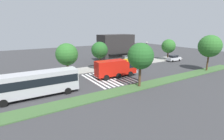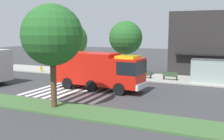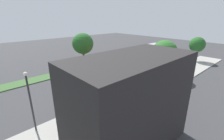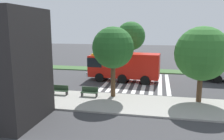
{
  "view_description": "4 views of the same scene",
  "coord_description": "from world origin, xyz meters",
  "px_view_note": "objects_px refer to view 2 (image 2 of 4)",
  "views": [
    {
      "loc": [
        -18.38,
        -27.69,
        9.79
      ],
      "look_at": [
        -0.47,
        0.83,
        1.3
      ],
      "focal_mm": 26.84,
      "sensor_mm": 36.0,
      "label": 1
    },
    {
      "loc": [
        12.01,
        -23.36,
        5.66
      ],
      "look_at": [
        0.71,
        1.11,
        1.8
      ],
      "focal_mm": 44.77,
      "sensor_mm": 36.0,
      "label": 2
    },
    {
      "loc": [
        17.07,
        20.34,
        10.51
      ],
      "look_at": [
        -0.48,
        1.16,
        1.58
      ],
      "focal_mm": 24.78,
      "sensor_mm": 36.0,
      "label": 3
    },
    {
      "loc": [
        -4.34,
        27.29,
        6.64
      ],
      "look_at": [
        1.23,
        0.55,
        1.48
      ],
      "focal_mm": 36.5,
      "sensor_mm": 36.0,
      "label": 4
    }
  ],
  "objects_px": {
    "fire_truck": "(101,69)",
    "median_tree_far_west": "(52,35)",
    "bus_stop_shelter": "(208,66)",
    "sidewalk_tree_west": "(69,40)",
    "bench_west_of_shelter": "(144,74)",
    "sidewalk_tree_center": "(126,38)",
    "bench_near_shelter": "(170,76)",
    "fire_hydrant": "(41,69)"
  },
  "relations": [
    {
      "from": "bench_west_of_shelter",
      "to": "fire_hydrant",
      "type": "relative_size",
      "value": 2.29
    },
    {
      "from": "bench_near_shelter",
      "to": "bench_west_of_shelter",
      "type": "relative_size",
      "value": 1.0
    },
    {
      "from": "sidewalk_tree_west",
      "to": "median_tree_far_west",
      "type": "distance_m",
      "value": 16.12
    },
    {
      "from": "bus_stop_shelter",
      "to": "bench_near_shelter",
      "type": "xyz_separation_m",
      "value": [
        -4.0,
        -0.01,
        -1.3
      ]
    },
    {
      "from": "bench_near_shelter",
      "to": "fire_hydrant",
      "type": "height_order",
      "value": "bench_near_shelter"
    },
    {
      "from": "fire_truck",
      "to": "bus_stop_shelter",
      "type": "bearing_deg",
      "value": 43.23
    },
    {
      "from": "bench_near_shelter",
      "to": "sidewalk_tree_center",
      "type": "distance_m",
      "value": 6.67
    },
    {
      "from": "fire_truck",
      "to": "median_tree_far_west",
      "type": "xyz_separation_m",
      "value": [
        -0.15,
        -7.15,
        3.32
      ]
    },
    {
      "from": "sidewalk_tree_west",
      "to": "median_tree_far_west",
      "type": "relative_size",
      "value": 0.9
    },
    {
      "from": "fire_truck",
      "to": "sidewalk_tree_center",
      "type": "relative_size",
      "value": 1.37
    },
    {
      "from": "bus_stop_shelter",
      "to": "sidewalk_tree_west",
      "type": "relative_size",
      "value": 0.53
    },
    {
      "from": "bench_near_shelter",
      "to": "sidewalk_tree_center",
      "type": "relative_size",
      "value": 0.24
    },
    {
      "from": "sidewalk_tree_center",
      "to": "bench_west_of_shelter",
      "type": "bearing_deg",
      "value": 13.08
    },
    {
      "from": "median_tree_far_west",
      "to": "sidewalk_tree_center",
      "type": "bearing_deg",
      "value": 90.5
    },
    {
      "from": "bench_near_shelter",
      "to": "sidewalk_tree_west",
      "type": "relative_size",
      "value": 0.24
    },
    {
      "from": "sidewalk_tree_west",
      "to": "bench_west_of_shelter",
      "type": "bearing_deg",
      "value": 2.92
    },
    {
      "from": "fire_truck",
      "to": "median_tree_far_west",
      "type": "bearing_deg",
      "value": -87.63
    },
    {
      "from": "bench_near_shelter",
      "to": "median_tree_far_west",
      "type": "bearing_deg",
      "value": -109.21
    },
    {
      "from": "sidewalk_tree_center",
      "to": "fire_hydrant",
      "type": "bearing_deg",
      "value": -177.61
    },
    {
      "from": "bench_near_shelter",
      "to": "sidewalk_tree_center",
      "type": "height_order",
      "value": "sidewalk_tree_center"
    },
    {
      "from": "fire_truck",
      "to": "sidewalk_tree_center",
      "type": "xyz_separation_m",
      "value": [
        -0.27,
        6.88,
        2.77
      ]
    },
    {
      "from": "bench_west_of_shelter",
      "to": "median_tree_far_west",
      "type": "distance_m",
      "value": 15.43
    },
    {
      "from": "fire_truck",
      "to": "bench_west_of_shelter",
      "type": "relative_size",
      "value": 5.63
    },
    {
      "from": "fire_truck",
      "to": "bus_stop_shelter",
      "type": "height_order",
      "value": "fire_truck"
    },
    {
      "from": "bus_stop_shelter",
      "to": "median_tree_far_west",
      "type": "height_order",
      "value": "median_tree_far_west"
    },
    {
      "from": "bench_near_shelter",
      "to": "bench_west_of_shelter",
      "type": "distance_m",
      "value": 3.0
    },
    {
      "from": "bench_west_of_shelter",
      "to": "median_tree_far_west",
      "type": "bearing_deg",
      "value": -98.07
    },
    {
      "from": "sidewalk_tree_center",
      "to": "bench_near_shelter",
      "type": "bearing_deg",
      "value": 5.59
    },
    {
      "from": "sidewalk_tree_center",
      "to": "sidewalk_tree_west",
      "type": "bearing_deg",
      "value": -180.0
    },
    {
      "from": "fire_truck",
      "to": "bench_near_shelter",
      "type": "xyz_separation_m",
      "value": [
        4.92,
        7.39,
        -1.39
      ]
    },
    {
      "from": "sidewalk_tree_west",
      "to": "fire_hydrant",
      "type": "height_order",
      "value": "sidewalk_tree_west"
    },
    {
      "from": "sidewalk_tree_center",
      "to": "fire_truck",
      "type": "bearing_deg",
      "value": -87.76
    },
    {
      "from": "median_tree_far_west",
      "to": "bench_west_of_shelter",
      "type": "bearing_deg",
      "value": 81.93
    },
    {
      "from": "bus_stop_shelter",
      "to": "median_tree_far_west",
      "type": "relative_size",
      "value": 0.48
    },
    {
      "from": "sidewalk_tree_west",
      "to": "fire_hydrant",
      "type": "xyz_separation_m",
      "value": [
        -4.22,
        -0.5,
        -3.92
      ]
    },
    {
      "from": "bus_stop_shelter",
      "to": "sidewalk_tree_west",
      "type": "height_order",
      "value": "sidewalk_tree_west"
    },
    {
      "from": "bus_stop_shelter",
      "to": "bench_near_shelter",
      "type": "bearing_deg",
      "value": -179.91
    },
    {
      "from": "fire_truck",
      "to": "bench_near_shelter",
      "type": "height_order",
      "value": "fire_truck"
    },
    {
      "from": "fire_truck",
      "to": "bus_stop_shelter",
      "type": "distance_m",
      "value": 11.59
    },
    {
      "from": "fire_truck",
      "to": "sidewalk_tree_west",
      "type": "bearing_deg",
      "value": 142.94
    },
    {
      "from": "bench_west_of_shelter",
      "to": "median_tree_far_west",
      "type": "height_order",
      "value": "median_tree_far_west"
    },
    {
      "from": "sidewalk_tree_center",
      "to": "bus_stop_shelter",
      "type": "bearing_deg",
      "value": 3.2
    }
  ]
}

